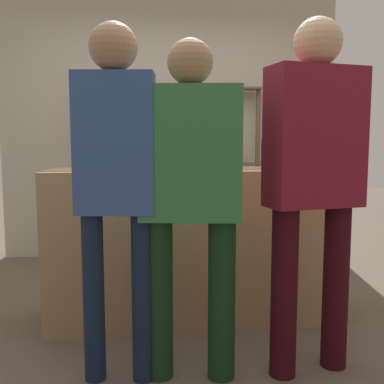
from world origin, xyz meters
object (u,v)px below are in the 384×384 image
at_px(ice_bucket, 160,153).
at_px(cork_jar, 213,157).
at_px(counter_bottle_4, 305,150).
at_px(counter_bottle_1, 267,150).
at_px(customer_left, 116,170).
at_px(counter_bottle_5, 163,149).
at_px(customer_center, 190,187).
at_px(customer_right, 314,170).
at_px(counter_bottle_2, 234,148).
at_px(counter_bottle_3, 127,149).
at_px(counter_bottle_0, 186,149).

bearing_deg(ice_bucket, cork_jar, -2.68).
bearing_deg(counter_bottle_4, counter_bottle_1, -171.54).
bearing_deg(customer_left, counter_bottle_1, -47.70).
xyz_separation_m(counter_bottle_1, counter_bottle_5, (-0.67, 0.18, 0.00)).
xyz_separation_m(counter_bottle_4, customer_left, (-1.21, -0.71, -0.08)).
distance_m(customer_center, customer_right, 0.63).
bearing_deg(cork_jar, counter_bottle_2, 24.16).
relative_size(counter_bottle_3, counter_bottle_5, 1.05).
bearing_deg(counter_bottle_4, ice_bucket, -176.33).
relative_size(counter_bottle_5, ice_bucket, 1.37).
distance_m(counter_bottle_1, ice_bucket, 0.70).
relative_size(ice_bucket, customer_center, 0.14).
bearing_deg(customer_center, counter_bottle_5, 13.99).
relative_size(counter_bottle_4, ice_bucket, 1.41).
relative_size(counter_bottle_1, counter_bottle_2, 0.92).
xyz_separation_m(counter_bottle_2, customer_right, (0.26, -0.72, -0.10)).
distance_m(counter_bottle_4, customer_center, 1.13).
distance_m(ice_bucket, customer_center, 0.69).
distance_m(counter_bottle_3, cork_jar, 0.55).
distance_m(counter_bottle_2, counter_bottle_5, 0.48).
height_order(counter_bottle_3, customer_right, customer_right).
xyz_separation_m(counter_bottle_5, customer_right, (0.72, -0.87, -0.09)).
relative_size(counter_bottle_1, counter_bottle_5, 1.04).
height_order(counter_bottle_1, counter_bottle_4, counter_bottle_1).
bearing_deg(counter_bottle_2, counter_bottle_4, 1.48).
bearing_deg(counter_bottle_0, cork_jar, -53.70).
distance_m(counter_bottle_0, counter_bottle_2, 0.34).
bearing_deg(cork_jar, counter_bottle_5, 144.84).
height_order(counter_bottle_0, customer_right, customer_right).
xyz_separation_m(counter_bottle_0, counter_bottle_2, (0.30, -0.15, 0.01)).
distance_m(counter_bottle_3, customer_center, 0.82).
relative_size(counter_bottle_4, customer_right, 0.18).
relative_size(counter_bottle_0, cork_jar, 2.07).
height_order(counter_bottle_3, customer_left, customer_left).
xyz_separation_m(ice_bucket, customer_left, (-0.24, -0.65, -0.06)).
bearing_deg(ice_bucket, customer_right, -42.08).
xyz_separation_m(counter_bottle_3, ice_bucket, (0.21, -0.07, -0.03)).
relative_size(counter_bottle_0, counter_bottle_1, 1.01).
distance_m(counter_bottle_2, customer_center, 0.82).
xyz_separation_m(counter_bottle_1, customer_center, (-0.58, -0.69, -0.17)).
bearing_deg(cork_jar, customer_center, -108.74).
height_order(counter_bottle_5, customer_left, customer_left).
distance_m(customer_right, customer_left, 0.99).
relative_size(counter_bottle_3, customer_center, 0.20).
relative_size(customer_center, customer_right, 0.94).
height_order(ice_bucket, customer_center, customer_center).
distance_m(counter_bottle_0, counter_bottle_1, 0.55).
relative_size(counter_bottle_5, customer_right, 0.18).
height_order(counter_bottle_0, ice_bucket, counter_bottle_0).
bearing_deg(customer_right, counter_bottle_2, 8.33).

